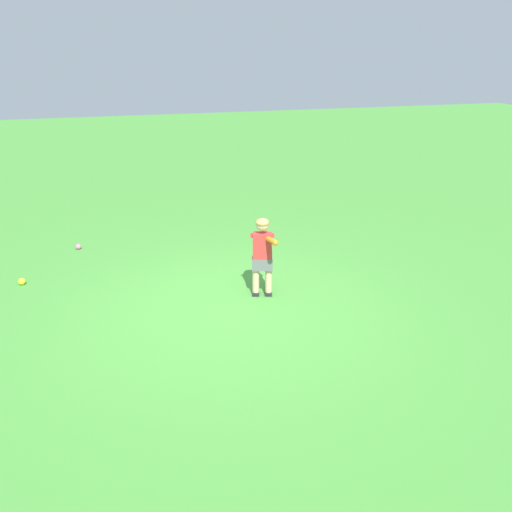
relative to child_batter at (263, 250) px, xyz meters
name	(u,v)px	position (x,y,z in m)	size (l,w,h in m)	color
ground_plane	(233,309)	(-0.48, -0.27, -0.65)	(40.00, 40.00, 0.00)	#479338
child_batter	(263,250)	(0.00, 0.00, 0.00)	(0.31, 0.64, 1.08)	#232328
play_ball_far_left	(22,281)	(-3.14, 1.24, -0.60)	(0.10, 0.10, 0.10)	yellow
play_ball_behind_batter	(78,247)	(-2.41, 2.48, -0.60)	(0.09, 0.09, 0.09)	pink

